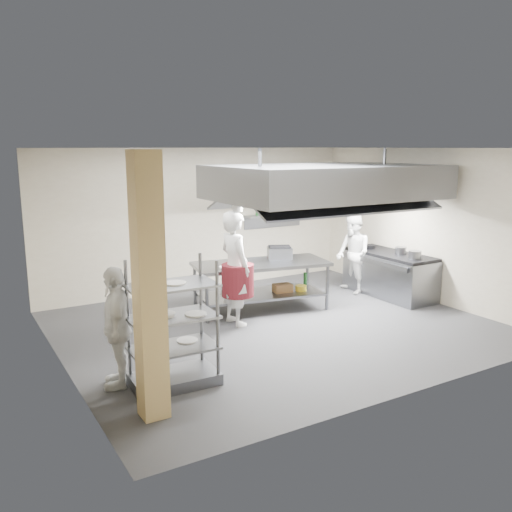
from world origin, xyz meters
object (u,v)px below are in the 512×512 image
chef_head (235,268)px  chef_plating (117,327)px  chef_line (353,254)px  pass_rack (173,324)px  island (261,286)px  griddle (280,253)px  stockpot (401,251)px  cooking_range (389,275)px

chef_head → chef_plating: chef_head is taller
chef_head → chef_line: chef_head is taller
pass_rack → island: bearing=42.5°
island → griddle: bearing=23.0°
griddle → stockpot: size_ratio=2.04×
griddle → chef_plating: bearing=-127.0°
chef_plating → stockpot: chef_plating is taller
pass_rack → griddle: bearing=39.2°
pass_rack → chef_head: 2.55m
chef_head → stockpot: size_ratio=8.89×
pass_rack → stockpot: pass_rack is taller
chef_head → chef_plating: size_ratio=1.26×
cooking_range → chef_plating: chef_plating is taller
cooking_range → chef_line: 0.86m
island → chef_head: chef_head is taller
chef_head → stockpot: (3.66, -0.24, -0.01)m
pass_rack → chef_line: chef_line is taller
chef_head → chef_line: (3.10, 0.56, -0.16)m
cooking_range → stockpot: 0.61m
island → chef_plating: 3.82m
chef_line → stockpot: size_ratio=7.42×
island → griddle: 0.75m
pass_rack → chef_line: 5.46m
pass_rack → chef_head: (1.85, 1.75, 0.17)m
pass_rack → griddle: size_ratio=3.63×
cooking_range → pass_rack: bearing=-162.2°
chef_plating → stockpot: 6.23m
pass_rack → chef_plating: size_ratio=1.05×
pass_rack → griddle: (3.15, 2.36, 0.20)m
pass_rack → cooking_range: (5.46, 1.75, -0.40)m
chef_line → cooking_range: bearing=55.0°
pass_rack → chef_line: bearing=27.4°
chef_line → stockpot: 0.98m
chef_head → griddle: size_ratio=4.36×
chef_line → pass_rack: bearing=-52.5°
stockpot → chef_line: bearing=124.6°
island → cooking_range: (2.79, -0.50, -0.04)m
island → stockpot: (2.83, -0.74, 0.52)m
pass_rack → cooking_range: pass_rack is taller
cooking_range → chef_line: size_ratio=1.21×
cooking_range → chef_line: bearing=132.5°
island → pass_rack: pass_rack is taller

